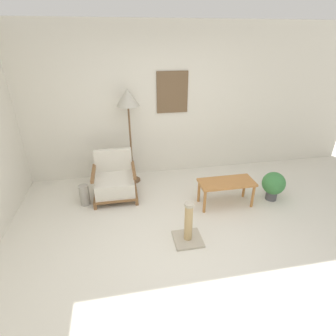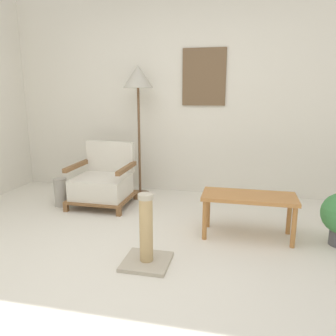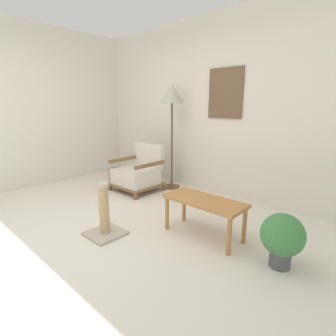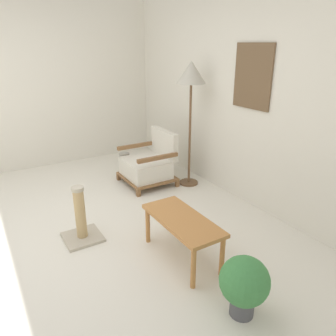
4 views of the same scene
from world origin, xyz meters
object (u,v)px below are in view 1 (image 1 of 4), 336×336
object	(u,v)px
armchair	(115,181)
coffee_table	(226,185)
scratching_post	(188,228)
floor_lamp	(128,103)
potted_plant	(273,184)
vase	(85,195)

from	to	relation	value
armchair	coffee_table	bearing A→B (deg)	-18.50
armchair	scratching_post	bearing A→B (deg)	-54.21
floor_lamp	potted_plant	world-z (taller)	floor_lamp
floor_lamp	coffee_table	size ratio (longest dim) A/B	1.95
potted_plant	armchair	bearing A→B (deg)	167.09
vase	potted_plant	size ratio (longest dim) A/B	0.70
vase	scratching_post	xyz separation A→B (m)	(1.41, -1.12, 0.03)
scratching_post	coffee_table	bearing A→B (deg)	41.54
floor_lamp	coffee_table	distance (m)	2.07
armchair	scratching_post	distance (m)	1.59
floor_lamp	vase	world-z (taller)	floor_lamp
coffee_table	armchair	bearing A→B (deg)	161.50
potted_plant	scratching_post	bearing A→B (deg)	-156.51
armchair	floor_lamp	distance (m)	1.32
floor_lamp	coffee_table	bearing A→B (deg)	-36.89
armchair	floor_lamp	xyz separation A→B (m)	(0.32, 0.48, 1.19)
scratching_post	potted_plant	bearing A→B (deg)	23.49
coffee_table	vase	world-z (taller)	coffee_table
floor_lamp	scratching_post	xyz separation A→B (m)	(0.60, -1.76, -1.27)
armchair	floor_lamp	world-z (taller)	floor_lamp
coffee_table	vase	size ratio (longest dim) A/B	2.53
armchair	potted_plant	bearing A→B (deg)	-12.91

